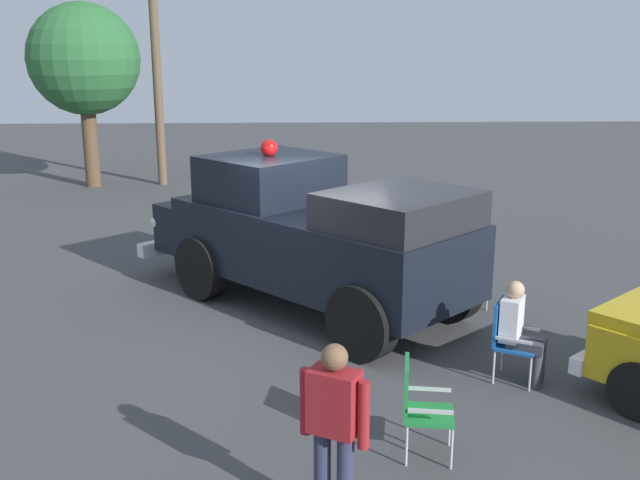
{
  "coord_description": "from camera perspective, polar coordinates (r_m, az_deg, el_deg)",
  "views": [
    {
      "loc": [
        10.27,
        -0.18,
        4.04
      ],
      "look_at": [
        -0.68,
        0.24,
        1.13
      ],
      "focal_mm": 41.06,
      "sensor_mm": 36.0,
      "label": 1
    }
  ],
  "objects": [
    {
      "name": "ground_plane",
      "position": [
        11.04,
        -1.1,
        -6.58
      ],
      "size": [
        60.0,
        60.0,
        0.0
      ],
      "primitive_type": "plane",
      "color": "#424244"
    },
    {
      "name": "vintage_fire_truck",
      "position": [
        11.48,
        -0.83,
        0.54
      ],
      "size": [
        5.82,
        5.66,
        2.59
      ],
      "color": "black",
      "rests_on": "ground"
    },
    {
      "name": "lawn_chair_near_truck",
      "position": [
        9.4,
        14.44,
        -7.13
      ],
      "size": [
        0.67,
        0.67,
        1.02
      ],
      "color": "#B7BABF",
      "rests_on": "ground"
    },
    {
      "name": "lawn_chair_by_car",
      "position": [
        11.92,
        12.44,
        -2.3
      ],
      "size": [
        0.59,
        0.58,
        1.02
      ],
      "color": "#B7BABF",
      "rests_on": "ground"
    },
    {
      "name": "lawn_chair_spare",
      "position": [
        7.56,
        7.64,
        -12.4
      ],
      "size": [
        0.58,
        0.57,
        1.02
      ],
      "color": "#B7BABF",
      "rests_on": "ground"
    },
    {
      "name": "spectator_seated",
      "position": [
        9.33,
        15.28,
        -6.64
      ],
      "size": [
        0.58,
        0.65,
        1.29
      ],
      "color": "#383842",
      "rests_on": "ground"
    },
    {
      "name": "spectator_standing",
      "position": [
        6.36,
        1.1,
        -14.04
      ],
      "size": [
        0.43,
        0.61,
        1.68
      ],
      "color": "#2D334C",
      "rests_on": "ground"
    },
    {
      "name": "oak_tree_left",
      "position": [
        22.53,
        -17.92,
        13.19
      ],
      "size": [
        3.17,
        3.17,
        5.27
      ],
      "color": "brown",
      "rests_on": "ground"
    },
    {
      "name": "utility_pole",
      "position": [
        22.3,
        -12.67,
        13.8
      ],
      "size": [
        1.11,
        1.43,
        7.23
      ],
      "color": "brown",
      "rests_on": "ground"
    }
  ]
}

